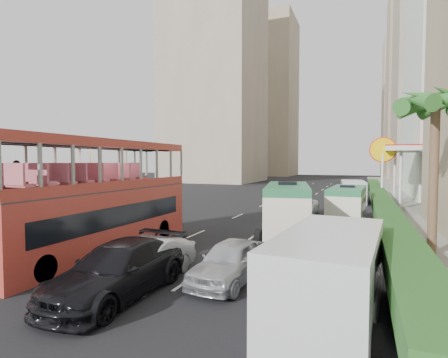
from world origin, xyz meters
The scene contains 20 objects.
ground_plane centered at (0.00, 0.00, 0.00)m, with size 200.00×200.00×0.00m, color black.
double_decker_bus centered at (-6.00, 0.00, 2.53)m, with size 2.50×11.00×5.06m, color #B2372B.
car_silver_lane_a centered at (-1.66, -2.58, 0.00)m, with size 1.48×4.26×1.40m, color #B8BABF.
car_silver_lane_b centered at (0.97, -1.56, 0.00)m, with size 1.67×4.14×1.41m, color #B8BABF.
car_black centered at (-1.76, -3.99, 0.00)m, with size 2.22×5.46×1.59m, color black.
van_asset centered at (0.73, 13.82, 0.00)m, with size 2.31×5.01×1.39m, color silver.
minibus_near centered at (1.37, 5.93, 1.43)m, with size 2.15×6.45×2.86m, color silver.
minibus_far centered at (4.22, 10.16, 1.26)m, with size 1.89×5.68×2.52m, color silver.
panel_van_near centered at (4.36, -3.23, 1.13)m, with size 2.27×5.66×2.27m, color silver.
panel_van_far centered at (4.16, 24.76, 1.08)m, with size 2.16×5.40×2.16m, color silver.
sidewalk centered at (9.00, 25.00, 0.09)m, with size 6.00×120.00×0.18m, color #99968C.
kerb_wall centered at (6.20, 14.00, 0.68)m, with size 0.30×44.00×1.00m, color silver.
hedge centered at (6.20, 14.00, 1.53)m, with size 1.10×44.00×0.70m, color #2D6626.
palm_tree centered at (7.80, 4.00, 3.38)m, with size 0.36×0.36×6.40m, color brown.
shell_station centered at (10.00, 23.00, 2.75)m, with size 6.50×8.00×5.50m, color silver.
tower_mid centered at (18.00, 58.00, 25.00)m, with size 16.00×16.00×50.00m, color tan.
tower_far_a centered at (17.00, 82.00, 22.00)m, with size 14.00×14.00×44.00m, color tan.
tower_far_b centered at (17.00, 104.00, 20.00)m, with size 14.00×14.00×40.00m, color tan.
tower_left_a centered at (-24.00, 55.00, 26.00)m, with size 18.00×18.00×52.00m, color tan.
tower_left_b centered at (-22.00, 90.00, 23.00)m, with size 16.00×16.00×46.00m, color tan.
Camera 1 is at (5.12, -12.52, 4.08)m, focal length 28.00 mm.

